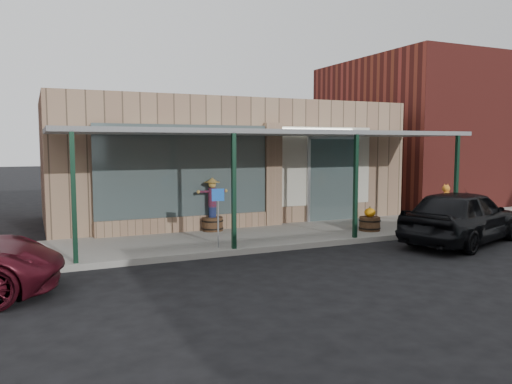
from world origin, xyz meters
name	(u,v)px	position (x,y,z in m)	size (l,w,h in m)	color
ground	(344,266)	(0.00, 0.00, 0.00)	(120.00, 120.00, 0.00)	black
sidewalk	(273,236)	(0.00, 3.60, 0.07)	(40.00, 3.20, 0.15)	gray
storefront	(219,162)	(0.00, 8.16, 2.09)	(12.00, 6.25, 4.20)	#94755A
awning	(274,134)	(0.00, 3.56, 3.01)	(12.00, 3.00, 3.04)	slate
block_buildings_near	(257,118)	(2.01, 9.20, 3.77)	(61.00, 8.00, 8.00)	maroon
barrel_scarecrow	(212,213)	(-1.43, 4.80, 0.69)	(0.96, 0.73, 1.59)	#513320
barrel_pumpkin	(370,222)	(2.87, 2.90, 0.41)	(0.75, 0.75, 0.73)	#513320
handicap_sign	(218,210)	(-2.12, 2.40, 1.10)	(0.30, 0.09, 1.48)	gray
parked_sedan	(462,216)	(4.42, 0.86, 0.76)	(4.81, 3.16, 1.58)	black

